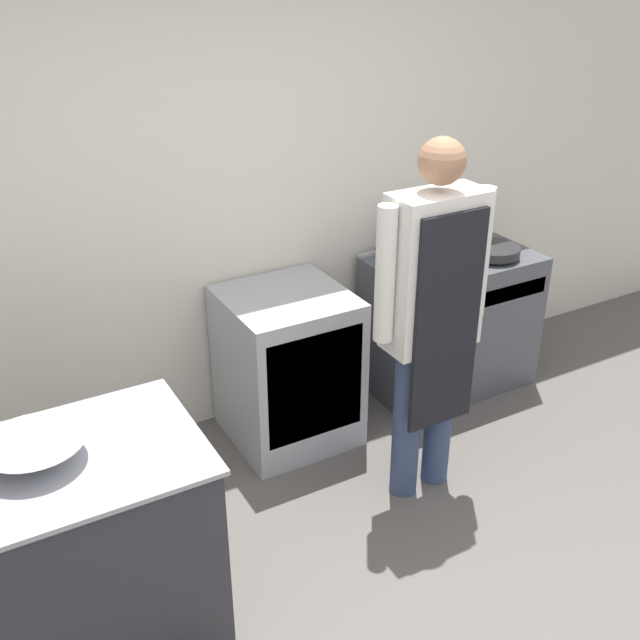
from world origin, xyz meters
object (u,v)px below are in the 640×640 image
(sauce_pot, at_px, (471,236))
(stove, at_px, (449,322))
(fridge_unit, at_px, (288,367))
(person_cook, at_px, (432,306))
(saute_pan, at_px, (493,250))
(stock_pot, at_px, (415,236))
(mixing_bowl, at_px, (35,451))

(sauce_pot, bearing_deg, stove, -152.36)
(fridge_unit, bearing_deg, person_cook, -63.27)
(saute_pan, bearing_deg, stock_pot, 154.01)
(stove, bearing_deg, fridge_unit, -179.80)
(stove, bearing_deg, sauce_pot, 27.64)
(stove, distance_m, person_cook, 1.24)
(mixing_bowl, bearing_deg, fridge_unit, 31.11)
(stove, xyz_separation_m, sauce_pot, (0.20, 0.11, 0.50))
(fridge_unit, distance_m, stock_pot, 1.09)
(stove, bearing_deg, mixing_bowl, -161.32)
(person_cook, relative_size, stock_pot, 6.70)
(fridge_unit, distance_m, sauce_pot, 1.44)
(stove, height_order, sauce_pot, sauce_pot)
(person_cook, xyz_separation_m, saute_pan, (0.96, 0.66, -0.13))
(person_cook, height_order, mixing_bowl, person_cook)
(fridge_unit, xyz_separation_m, sauce_pot, (1.35, 0.11, 0.49))
(fridge_unit, height_order, mixing_bowl, mixing_bowl)
(saute_pan, bearing_deg, stove, 152.88)
(fridge_unit, xyz_separation_m, person_cook, (0.38, -0.76, 0.61))
(person_cook, distance_m, stock_pot, 1.02)
(stove, distance_m, mixing_bowl, 2.78)
(stock_pot, xyz_separation_m, sauce_pot, (0.43, 0.00, -0.08))
(mixing_bowl, bearing_deg, saute_pan, 15.44)
(mixing_bowl, bearing_deg, stock_pot, 22.58)
(person_cook, relative_size, sauce_pot, 10.92)
(stock_pot, xyz_separation_m, saute_pan, (0.43, -0.21, -0.10))
(fridge_unit, bearing_deg, sauce_pot, 4.68)
(person_cook, relative_size, saute_pan, 5.75)
(person_cook, bearing_deg, saute_pan, 34.32)
(stove, distance_m, stock_pot, 0.63)
(person_cook, bearing_deg, stock_pot, 58.46)
(stove, relative_size, person_cook, 0.55)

